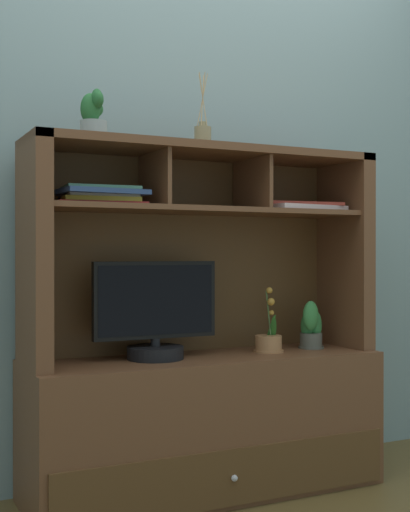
{
  "coord_description": "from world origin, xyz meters",
  "views": [
    {
      "loc": [
        -1.18,
        -2.43,
        0.93
      ],
      "look_at": [
        0.0,
        0.0,
        0.92
      ],
      "focal_mm": 48.89,
      "sensor_mm": 36.0,
      "label": 1
    }
  ],
  "objects": [
    {
      "name": "magazine_stack_left",
      "position": [
        -0.43,
        -0.01,
        1.14
      ],
      "size": [
        0.33,
        0.24,
        0.06
      ],
      "color": "#AB2827",
      "rests_on": "media_console"
    },
    {
      "name": "diffuser_bottle",
      "position": [
        0.0,
        0.02,
        1.39
      ],
      "size": [
        0.07,
        0.07,
        0.29
      ],
      "color": "#897B56",
      "rests_on": "media_console"
    },
    {
      "name": "magazine_stack_centre",
      "position": [
        0.43,
        -0.01,
        1.12
      ],
      "size": [
        0.36,
        0.26,
        0.03
      ],
      "color": "beige",
      "rests_on": "media_console"
    },
    {
      "name": "media_console",
      "position": [
        0.0,
        0.01,
        0.41
      ],
      "size": [
        1.38,
        0.48,
        1.34
      ],
      "color": "brown",
      "rests_on": "ground"
    },
    {
      "name": "potted_succulent",
      "position": [
        -0.45,
        -0.01,
        1.42
      ],
      "size": [
        0.11,
        0.12,
        0.18
      ],
      "color": "#8B9897",
      "rests_on": "media_console"
    },
    {
      "name": "tv_monitor",
      "position": [
        -0.21,
        -0.0,
        0.69
      ],
      "size": [
        0.49,
        0.21,
        0.37
      ],
      "color": "black",
      "rests_on": "media_console"
    },
    {
      "name": "potted_orchid",
      "position": [
        0.27,
        -0.02,
        0.57
      ],
      "size": [
        0.12,
        0.12,
        0.26
      ],
      "color": "#AD7547",
      "rests_on": "media_console"
    },
    {
      "name": "floor_plane",
      "position": [
        0.0,
        0.0,
        -0.01
      ],
      "size": [
        6.0,
        6.0,
        0.02
      ],
      "primitive_type": "cube",
      "color": "brown",
      "rests_on": "ground"
    },
    {
      "name": "potted_fern",
      "position": [
        0.49,
        -0.01,
        0.61
      ],
      "size": [
        0.11,
        0.11,
        0.2
      ],
      "color": "#545448",
      "rests_on": "media_console"
    },
    {
      "name": "back_wall",
      "position": [
        0.0,
        0.25,
        1.4
      ],
      "size": [
        6.0,
        0.02,
        2.8
      ],
      "primitive_type": "cube",
      "color": "gray",
      "rests_on": "ground"
    }
  ]
}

